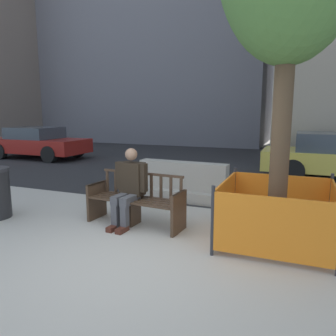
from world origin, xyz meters
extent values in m
plane|color=#B7B2A8|center=(0.00, 0.00, 0.00)|extent=(200.00, 200.00, 0.00)
cube|color=#28282B|center=(0.00, 8.70, 0.00)|extent=(120.00, 12.00, 0.01)
cube|color=#473323|center=(-1.33, 1.36, 0.33)|extent=(0.09, 0.52, 0.66)
cube|color=#473323|center=(0.31, 1.23, 0.33)|extent=(0.09, 0.52, 0.66)
cube|color=#473323|center=(-0.51, 1.29, 0.22)|extent=(0.07, 0.33, 0.45)
cube|color=#473323|center=(-0.53, 1.06, 0.45)|extent=(1.60, 0.20, 0.02)
cube|color=#473323|center=(-0.52, 1.18, 0.45)|extent=(1.60, 0.20, 0.02)
cube|color=#473323|center=(-0.51, 1.29, 0.45)|extent=(1.60, 0.20, 0.02)
cube|color=#473323|center=(-0.50, 1.41, 0.45)|extent=(1.60, 0.20, 0.02)
cube|color=#473323|center=(-0.49, 1.52, 0.45)|extent=(1.60, 0.20, 0.02)
cube|color=#473323|center=(-0.49, 1.53, 0.86)|extent=(1.60, 0.16, 0.04)
cube|color=#473323|center=(-1.24, 1.59, 0.65)|extent=(0.05, 0.03, 0.38)
cube|color=#473323|center=(-1.05, 1.58, 0.65)|extent=(0.05, 0.03, 0.38)
cube|color=#473323|center=(-0.86, 1.56, 0.65)|extent=(0.05, 0.03, 0.38)
cube|color=#473323|center=(-0.68, 1.55, 0.65)|extent=(0.05, 0.03, 0.38)
cube|color=#473323|center=(-0.49, 1.53, 0.65)|extent=(0.05, 0.03, 0.38)
cube|color=#473323|center=(-0.30, 1.52, 0.65)|extent=(0.05, 0.03, 0.38)
cube|color=#473323|center=(-0.12, 1.50, 0.65)|extent=(0.05, 0.03, 0.38)
cube|color=#473323|center=(0.07, 1.49, 0.65)|extent=(0.05, 0.03, 0.38)
cube|color=#473323|center=(0.26, 1.47, 0.65)|extent=(0.05, 0.03, 0.38)
cube|color=#473323|center=(-1.33, 1.34, 0.65)|extent=(0.09, 0.46, 0.03)
cube|color=#473323|center=(0.31, 1.21, 0.65)|extent=(0.09, 0.46, 0.03)
cube|color=#2D2319|center=(-0.59, 1.37, 0.79)|extent=(0.42, 0.27, 0.56)
sphere|color=#9E755B|center=(-0.60, 1.35, 1.21)|extent=(0.21, 0.21, 0.21)
cube|color=#4C4C51|center=(-0.70, 1.16, 0.48)|extent=(0.17, 0.45, 0.14)
cube|color=#4C4C51|center=(-0.52, 1.14, 0.48)|extent=(0.17, 0.45, 0.14)
cube|color=#4C4C51|center=(-0.71, 0.99, 0.23)|extent=(0.12, 0.12, 0.45)
cube|color=#4C4C51|center=(-0.53, 0.97, 0.23)|extent=(0.12, 0.12, 0.45)
cube|color=#4C2319|center=(-0.72, 0.91, 0.04)|extent=(0.13, 0.27, 0.08)
cube|color=#4C2319|center=(-0.54, 0.89, 0.04)|extent=(0.13, 0.27, 0.08)
cube|color=#2D2319|center=(-0.84, 1.36, 0.83)|extent=(0.10, 0.13, 0.48)
cube|color=#2D2319|center=(-0.35, 1.32, 0.83)|extent=(0.10, 0.13, 0.48)
cube|color=#ADA89E|center=(-0.31, 3.16, 0.12)|extent=(2.03, 0.78, 0.24)
cube|color=#ADA89E|center=(-0.31, 3.16, 0.54)|extent=(2.01, 0.40, 0.60)
cylinder|color=brown|center=(1.78, 1.37, 1.62)|extent=(0.26, 0.26, 3.23)
cylinder|color=#2D2D33|center=(1.02, 0.61, 0.48)|extent=(0.05, 0.05, 0.97)
cylinder|color=#2D2D33|center=(1.02, 2.13, 0.48)|extent=(0.05, 0.05, 0.97)
cylinder|color=#2D2D33|center=(2.54, 2.13, 0.48)|extent=(0.05, 0.05, 0.97)
cube|color=orange|center=(1.78, 0.61, 0.48)|extent=(1.52, 0.03, 0.81)
cube|color=orange|center=(1.78, 2.13, 0.48)|extent=(1.52, 0.03, 0.81)
cube|color=orange|center=(1.02, 1.37, 0.48)|extent=(0.03, 1.52, 0.81)
cube|color=orange|center=(2.54, 1.37, 0.48)|extent=(0.03, 1.52, 0.81)
cylinder|color=black|center=(1.90, 7.58, 0.32)|extent=(0.64, 0.22, 0.64)
cylinder|color=black|center=(1.90, 5.94, 0.32)|extent=(0.64, 0.22, 0.64)
cube|color=maroon|center=(-8.00, 7.03, 0.54)|extent=(4.08, 1.82, 0.56)
cube|color=#38424C|center=(-8.16, 7.03, 1.05)|extent=(1.92, 1.59, 0.46)
cylinder|color=black|center=(-6.74, 7.88, 0.32)|extent=(0.64, 0.22, 0.64)
cylinder|color=black|center=(-6.73, 6.18, 0.32)|extent=(0.64, 0.22, 0.64)
cylinder|color=black|center=(-9.26, 7.87, 0.32)|extent=(0.64, 0.22, 0.64)
cylinder|color=black|center=(-9.25, 6.17, 0.32)|extent=(0.64, 0.22, 0.64)
cylinder|color=black|center=(3.24, 10.30, 0.45)|extent=(0.90, 0.29, 0.90)
camera|label=1|loc=(2.03, -3.49, 1.92)|focal=35.00mm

